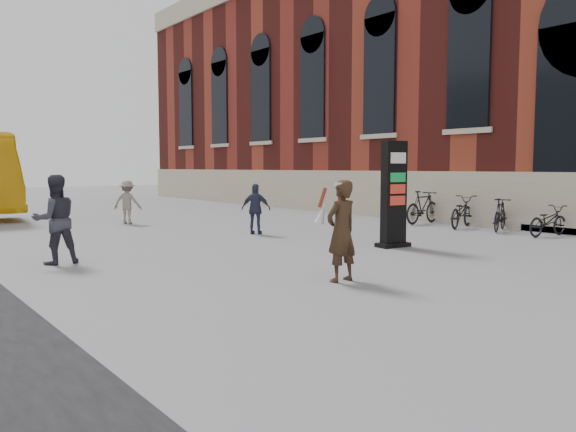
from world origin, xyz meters
TOP-DOWN VIEW (x-y plane):
  - ground at (0.00, 0.00)m, footprint 100.00×100.00m
  - station at (15.48, 6.00)m, footprint 12.15×44.50m
  - info_pylon at (3.51, 1.89)m, footprint 0.87×0.51m
  - woman at (-0.36, -0.38)m, footprint 0.67×0.61m
  - pedestrian_a at (-3.70, 4.40)m, footprint 0.88×0.68m
  - pedestrian_b at (0.55, 11.31)m, footprint 1.09×1.06m
  - pedestrian_c at (2.34, 6.10)m, footprint 0.84×0.88m
  - bike_4 at (8.60, 0.67)m, footprint 1.71×0.74m
  - bike_5 at (8.60, 2.16)m, footprint 1.75×1.07m
  - bike_6 at (8.60, 3.54)m, footprint 2.06×1.26m
  - bike_7 at (8.60, 5.09)m, footprint 1.95×0.71m

SIDE VIEW (x-z plane):
  - ground at x=0.00m, z-range 0.00..0.00m
  - bike_4 at x=8.60m, z-range 0.00..0.87m
  - bike_5 at x=8.60m, z-range 0.00..1.02m
  - bike_6 at x=8.60m, z-range 0.00..1.02m
  - bike_7 at x=8.60m, z-range 0.00..1.14m
  - pedestrian_c at x=2.34m, z-range 0.00..1.47m
  - pedestrian_b at x=0.55m, z-range 0.00..1.50m
  - woman at x=-0.36m, z-range 0.02..1.76m
  - pedestrian_a at x=-3.70m, z-range 0.00..1.80m
  - info_pylon at x=3.51m, z-range 0.00..2.58m
  - station at x=15.48m, z-range -1.49..17.66m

